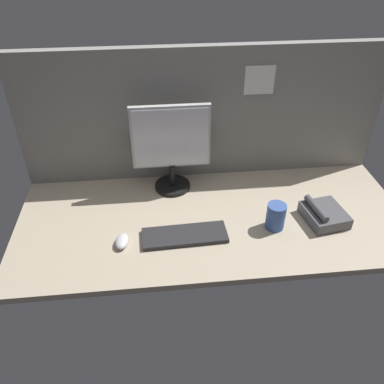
# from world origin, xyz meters

# --- Properties ---
(ground_plane) EXTENTS (1.80, 0.80, 0.03)m
(ground_plane) POSITION_xyz_m (0.00, 0.00, -0.01)
(ground_plane) COLOR tan
(cubicle_wall_back) EXTENTS (1.80, 0.06, 0.67)m
(cubicle_wall_back) POSITION_xyz_m (0.00, 0.37, 0.34)
(cubicle_wall_back) COLOR gray
(cubicle_wall_back) RESTS_ON ground_plane
(monitor) EXTENTS (0.38, 0.18, 0.45)m
(monitor) POSITION_xyz_m (-0.17, 0.25, 0.24)
(monitor) COLOR black
(monitor) RESTS_ON ground_plane
(keyboard) EXTENTS (0.37, 0.14, 0.02)m
(keyboard) POSITION_xyz_m (-0.14, -0.14, 0.01)
(keyboard) COLOR #262628
(keyboard) RESTS_ON ground_plane
(mouse) EXTENTS (0.07, 0.10, 0.03)m
(mouse) POSITION_xyz_m (-0.41, -0.15, 0.02)
(mouse) COLOR silver
(mouse) RESTS_ON ground_plane
(mug_ceramic_blue) EXTENTS (0.08, 0.08, 0.12)m
(mug_ceramic_blue) POSITION_xyz_m (0.27, -0.11, 0.06)
(mug_ceramic_blue) COLOR #38569E
(mug_ceramic_blue) RESTS_ON ground_plane
(desk_phone) EXTENTS (0.20, 0.21, 0.09)m
(desk_phone) POSITION_xyz_m (0.50, -0.09, 0.03)
(desk_phone) COLOR #4C4C51
(desk_phone) RESTS_ON ground_plane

